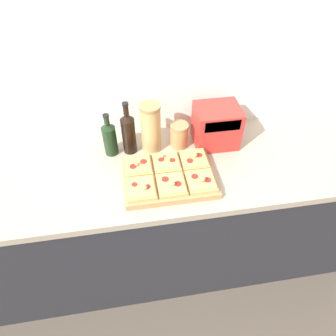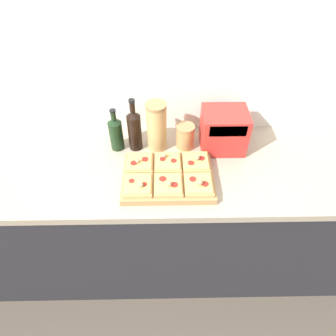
{
  "view_description": "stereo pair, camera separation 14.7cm",
  "coord_description": "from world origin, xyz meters",
  "px_view_note": "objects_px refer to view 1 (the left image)",
  "views": [
    {
      "loc": [
        -0.14,
        -0.78,
        2.04
      ],
      "look_at": [
        0.03,
        0.25,
        0.99
      ],
      "focal_mm": 32.0,
      "sensor_mm": 36.0,
      "label": 1
    },
    {
      "loc": [
        0.01,
        -0.79,
        2.04
      ],
      "look_at": [
        0.03,
        0.25,
        0.99
      ],
      "focal_mm": 32.0,
      "sensor_mm": 36.0,
      "label": 2
    }
  ],
  "objects_px": {
    "wine_bottle": "(128,132)",
    "toaster_oven": "(216,126)",
    "grain_jar_tall": "(151,128)",
    "cutting_board": "(169,177)",
    "olive_oil_bottle": "(110,138)",
    "grain_jar_short": "(179,135)"
  },
  "relations": [
    {
      "from": "cutting_board",
      "to": "wine_bottle",
      "type": "distance_m",
      "value": 0.32
    },
    {
      "from": "grain_jar_tall",
      "to": "olive_oil_bottle",
      "type": "bearing_deg",
      "value": 180.0
    },
    {
      "from": "grain_jar_tall",
      "to": "cutting_board",
      "type": "bearing_deg",
      "value": -77.48
    },
    {
      "from": "olive_oil_bottle",
      "to": "grain_jar_tall",
      "type": "bearing_deg",
      "value": 0.0
    },
    {
      "from": "grain_jar_short",
      "to": "toaster_oven",
      "type": "relative_size",
      "value": 0.55
    },
    {
      "from": "cutting_board",
      "to": "grain_jar_tall",
      "type": "bearing_deg",
      "value": 102.52
    },
    {
      "from": "olive_oil_bottle",
      "to": "toaster_oven",
      "type": "relative_size",
      "value": 0.95
    },
    {
      "from": "toaster_oven",
      "to": "wine_bottle",
      "type": "bearing_deg",
      "value": 179.9
    },
    {
      "from": "wine_bottle",
      "to": "grain_jar_tall",
      "type": "height_order",
      "value": "wine_bottle"
    },
    {
      "from": "wine_bottle",
      "to": "grain_jar_tall",
      "type": "bearing_deg",
      "value": 0.0
    },
    {
      "from": "olive_oil_bottle",
      "to": "toaster_oven",
      "type": "height_order",
      "value": "olive_oil_bottle"
    },
    {
      "from": "grain_jar_tall",
      "to": "wine_bottle",
      "type": "bearing_deg",
      "value": 180.0
    },
    {
      "from": "grain_jar_tall",
      "to": "grain_jar_short",
      "type": "relative_size",
      "value": 1.97
    },
    {
      "from": "wine_bottle",
      "to": "toaster_oven",
      "type": "relative_size",
      "value": 1.18
    },
    {
      "from": "olive_oil_bottle",
      "to": "wine_bottle",
      "type": "distance_m",
      "value": 0.1
    },
    {
      "from": "cutting_board",
      "to": "wine_bottle",
      "type": "xyz_separation_m",
      "value": [
        -0.17,
        0.25,
        0.11
      ]
    },
    {
      "from": "grain_jar_tall",
      "to": "toaster_oven",
      "type": "distance_m",
      "value": 0.36
    },
    {
      "from": "cutting_board",
      "to": "grain_jar_tall",
      "type": "height_order",
      "value": "grain_jar_tall"
    },
    {
      "from": "cutting_board",
      "to": "wine_bottle",
      "type": "height_order",
      "value": "wine_bottle"
    },
    {
      "from": "olive_oil_bottle",
      "to": "grain_jar_tall",
      "type": "height_order",
      "value": "grain_jar_tall"
    },
    {
      "from": "olive_oil_bottle",
      "to": "grain_jar_tall",
      "type": "distance_m",
      "value": 0.22
    },
    {
      "from": "olive_oil_bottle",
      "to": "grain_jar_short",
      "type": "xyz_separation_m",
      "value": [
        0.37,
        -0.0,
        -0.03
      ]
    }
  ]
}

